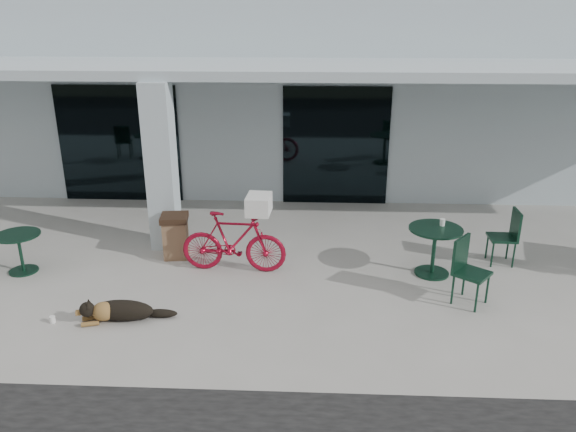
{
  "coord_description": "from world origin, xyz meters",
  "views": [
    {
      "loc": [
        1.29,
        -7.55,
        4.36
      ],
      "look_at": [
        0.88,
        1.37,
        1.0
      ],
      "focal_mm": 35.0,
      "sensor_mm": 36.0,
      "label": 1
    }
  ],
  "objects_px": {
    "cafe_table_near": "(21,253)",
    "cafe_chair_far_a": "(472,273)",
    "cafe_table_far": "(434,251)",
    "bicycle": "(234,242)",
    "trash_receptacle": "(176,236)",
    "cafe_chair_far_b": "(502,237)",
    "dog": "(122,309)"
  },
  "relations": [
    {
      "from": "bicycle",
      "to": "cafe_table_far",
      "type": "height_order",
      "value": "bicycle"
    },
    {
      "from": "cafe_chair_far_a",
      "to": "cafe_chair_far_b",
      "type": "bearing_deg",
      "value": 7.82
    },
    {
      "from": "dog",
      "to": "cafe_table_far",
      "type": "relative_size",
      "value": 1.17
    },
    {
      "from": "cafe_table_far",
      "to": "bicycle",
      "type": "bearing_deg",
      "value": -179.45
    },
    {
      "from": "bicycle",
      "to": "dog",
      "type": "xyz_separation_m",
      "value": [
        -1.42,
        -1.71,
        -0.37
      ]
    },
    {
      "from": "cafe_chair_far_a",
      "to": "cafe_chair_far_b",
      "type": "distance_m",
      "value": 1.77
    },
    {
      "from": "cafe_table_far",
      "to": "cafe_chair_far_b",
      "type": "bearing_deg",
      "value": 21.15
    },
    {
      "from": "trash_receptacle",
      "to": "cafe_table_near",
      "type": "bearing_deg",
      "value": -163.65
    },
    {
      "from": "cafe_table_far",
      "to": "trash_receptacle",
      "type": "relative_size",
      "value": 1.11
    },
    {
      "from": "bicycle",
      "to": "cafe_chair_far_b",
      "type": "distance_m",
      "value": 4.75
    },
    {
      "from": "cafe_table_near",
      "to": "cafe_chair_far_a",
      "type": "height_order",
      "value": "cafe_chair_far_a"
    },
    {
      "from": "cafe_chair_far_a",
      "to": "trash_receptacle",
      "type": "bearing_deg",
      "value": 112.1
    },
    {
      "from": "cafe_chair_far_b",
      "to": "trash_receptacle",
      "type": "relative_size",
      "value": 1.24
    },
    {
      "from": "bicycle",
      "to": "cafe_chair_far_a",
      "type": "distance_m",
      "value": 3.93
    },
    {
      "from": "bicycle",
      "to": "dog",
      "type": "bearing_deg",
      "value": 143.52
    },
    {
      "from": "bicycle",
      "to": "cafe_table_near",
      "type": "distance_m",
      "value": 3.69
    },
    {
      "from": "cafe_table_far",
      "to": "cafe_chair_far_b",
      "type": "distance_m",
      "value": 1.39
    },
    {
      "from": "dog",
      "to": "trash_receptacle",
      "type": "height_order",
      "value": "trash_receptacle"
    },
    {
      "from": "cafe_chair_far_b",
      "to": "cafe_chair_far_a",
      "type": "bearing_deg",
      "value": -29.71
    },
    {
      "from": "dog",
      "to": "cafe_table_near",
      "type": "relative_size",
      "value": 1.41
    },
    {
      "from": "cafe_chair_far_a",
      "to": "trash_receptacle",
      "type": "relative_size",
      "value": 1.3
    },
    {
      "from": "dog",
      "to": "cafe_table_far",
      "type": "distance_m",
      "value": 5.16
    },
    {
      "from": "dog",
      "to": "cafe_table_near",
      "type": "height_order",
      "value": "cafe_table_near"
    },
    {
      "from": "cafe_table_near",
      "to": "cafe_table_far",
      "type": "bearing_deg",
      "value": 1.95
    },
    {
      "from": "cafe_chair_far_a",
      "to": "cafe_table_near",
      "type": "bearing_deg",
      "value": 123.22
    },
    {
      "from": "cafe_table_near",
      "to": "cafe_table_far",
      "type": "xyz_separation_m",
      "value": [
        7.11,
        0.24,
        0.07
      ]
    },
    {
      "from": "cafe_table_near",
      "to": "cafe_chair_far_b",
      "type": "relative_size",
      "value": 0.75
    },
    {
      "from": "bicycle",
      "to": "cafe_chair_far_b",
      "type": "bearing_deg",
      "value": -80.3
    },
    {
      "from": "cafe_table_near",
      "to": "bicycle",
      "type": "bearing_deg",
      "value": 3.26
    },
    {
      "from": "cafe_table_far",
      "to": "cafe_table_near",
      "type": "bearing_deg",
      "value": -178.05
    },
    {
      "from": "bicycle",
      "to": "cafe_table_near",
      "type": "height_order",
      "value": "bicycle"
    },
    {
      "from": "cafe_chair_far_b",
      "to": "trash_receptacle",
      "type": "bearing_deg",
      "value": -88.44
    }
  ]
}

